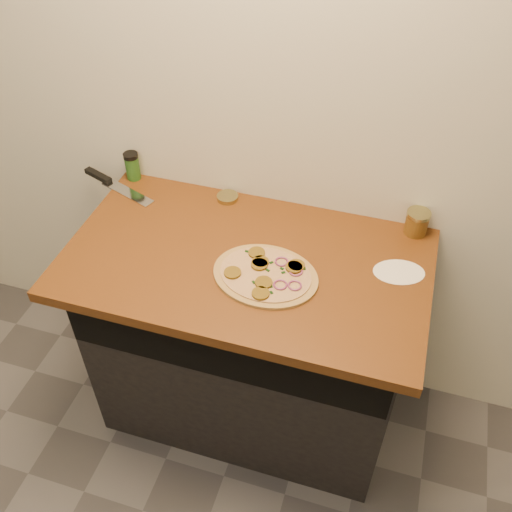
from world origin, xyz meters
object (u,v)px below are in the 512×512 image
(chefs_knife, at_px, (112,183))
(salsa_jar, at_px, (417,222))
(pizza, at_px, (266,274))
(spice_shaker, at_px, (132,166))

(chefs_knife, height_order, salsa_jar, salsa_jar)
(pizza, xyz_separation_m, spice_shaker, (-0.64, 0.37, 0.05))
(pizza, xyz_separation_m, salsa_jar, (0.43, 0.36, 0.04))
(chefs_knife, xyz_separation_m, spice_shaker, (0.06, 0.07, 0.05))
(chefs_knife, xyz_separation_m, salsa_jar, (1.13, 0.06, 0.04))
(pizza, bearing_deg, chefs_knife, 156.75)
(spice_shaker, bearing_deg, chefs_knife, -133.45)
(pizza, distance_m, salsa_jar, 0.56)
(salsa_jar, relative_size, spice_shaker, 0.80)
(salsa_jar, height_order, spice_shaker, spice_shaker)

